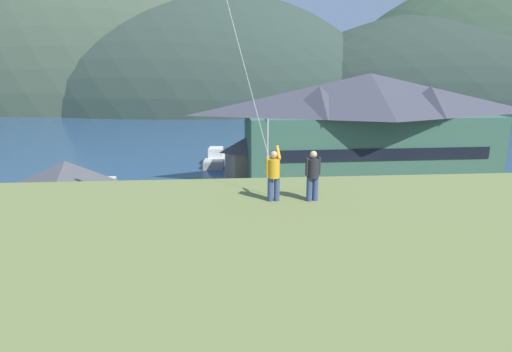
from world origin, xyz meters
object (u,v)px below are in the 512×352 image
(storage_shed_near_lot, at_px, (69,200))
(storage_shed_waterside, at_px, (249,158))
(wharf_dock, at_px, (244,160))
(parked_car_mid_row_far, at_px, (127,263))
(parked_car_front_row_end, at_px, (355,220))
(parked_car_front_row_red, at_px, (249,221))
(moored_boat_wharfside, at_px, (216,158))
(parked_car_mid_row_center, at_px, (449,251))
(person_kite_flyer, at_px, (274,174))
(parked_car_lone_by_shed, at_px, (488,215))
(parked_car_mid_row_near, at_px, (7,268))
(parked_car_back_row_left, at_px, (165,224))
(harbor_lodge, at_px, (368,127))
(parked_car_front_row_silver, at_px, (288,265))
(parking_light_pole, at_px, (267,163))
(person_companion, at_px, (313,174))

(storage_shed_near_lot, height_order, storage_shed_waterside, storage_shed_near_lot)
(wharf_dock, height_order, parked_car_mid_row_far, parked_car_mid_row_far)
(parked_car_front_row_end, relative_size, parked_car_front_row_red, 0.99)
(storage_shed_waterside, height_order, moored_boat_wharfside, storage_shed_waterside)
(parked_car_mid_row_center, xyz_separation_m, person_kite_flyer, (-11.77, -8.74, 7.21))
(wharf_dock, bearing_deg, storage_shed_waterside, -89.58)
(storage_shed_near_lot, distance_m, person_kite_flyer, 19.75)
(parked_car_lone_by_shed, height_order, parked_car_front_row_red, same)
(parked_car_lone_by_shed, xyz_separation_m, parked_car_mid_row_far, (-25.39, -6.09, 0.00))
(parked_car_front_row_end, relative_size, parked_car_mid_row_near, 1.00)
(parked_car_back_row_left, bearing_deg, parked_car_lone_by_shed, 0.35)
(harbor_lodge, height_order, parked_car_front_row_silver, harbor_lodge)
(wharf_dock, relative_size, parked_car_back_row_left, 2.57)
(parked_car_front_row_end, bearing_deg, parked_car_front_row_silver, -131.92)
(harbor_lodge, height_order, parked_car_front_row_red, harbor_lodge)
(parking_light_pole, bearing_deg, parked_car_front_row_silver, -89.12)
(parked_car_front_row_silver, xyz_separation_m, parked_car_back_row_left, (-7.72, 6.90, 0.00))
(wharf_dock, bearing_deg, parked_car_front_row_end, -74.46)
(parked_car_back_row_left, distance_m, parked_car_mid_row_near, 9.94)
(storage_shed_waterside, distance_m, parked_car_mid_row_near, 25.72)
(parked_car_front_row_red, bearing_deg, person_companion, -85.02)
(harbor_lodge, xyz_separation_m, parked_car_front_row_silver, (-11.16, -20.10, -4.92))
(parked_car_front_row_end, height_order, parking_light_pole, parking_light_pole)
(parked_car_mid_row_far, xyz_separation_m, parked_car_front_row_red, (7.28, 6.22, 0.00))
(wharf_dock, height_order, person_companion, person_companion)
(harbor_lodge, relative_size, storage_shed_near_lot, 4.31)
(storage_shed_near_lot, xyz_separation_m, parked_car_front_row_silver, (14.09, -6.90, -1.92))
(parked_car_mid_row_far, distance_m, parking_light_pole, 13.26)
(parked_car_lone_by_shed, bearing_deg, person_kite_flyer, -140.99)
(parked_car_mid_row_far, relative_size, parking_light_pole, 0.54)
(storage_shed_near_lot, height_order, parked_car_back_row_left, storage_shed_near_lot)
(parked_car_mid_row_near, bearing_deg, parked_car_front_row_red, 24.83)
(moored_boat_wharfside, bearing_deg, parked_car_front_row_end, -66.72)
(moored_boat_wharfside, height_order, person_kite_flyer, person_kite_flyer)
(storage_shed_waterside, bearing_deg, parked_car_mid_row_far, -111.56)
(moored_boat_wharfside, height_order, parked_car_front_row_end, moored_boat_wharfside)
(parked_car_back_row_left, height_order, parked_car_mid_row_near, same)
(storage_shed_waterside, distance_m, parked_car_front_row_red, 14.76)
(storage_shed_near_lot, height_order, moored_boat_wharfside, storage_shed_near_lot)
(person_companion, bearing_deg, moored_boat_wharfside, 95.88)
(storage_shed_waterside, height_order, parked_car_lone_by_shed, storage_shed_waterside)
(parked_car_front_row_silver, relative_size, parking_light_pole, 0.53)
(parked_car_mid_row_near, bearing_deg, moored_boat_wharfside, 69.64)
(parked_car_mid_row_far, height_order, person_companion, person_companion)
(storage_shed_waterside, distance_m, parked_car_back_row_left, 16.51)
(person_kite_flyer, bearing_deg, storage_shed_waterside, 88.09)
(parked_car_front_row_silver, bearing_deg, parked_car_lone_by_shed, 23.36)
(storage_shed_near_lot, relative_size, person_kite_flyer, 3.27)
(parked_car_lone_by_shed, bearing_deg, parking_light_pole, 169.47)
(harbor_lodge, relative_size, wharf_dock, 2.36)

